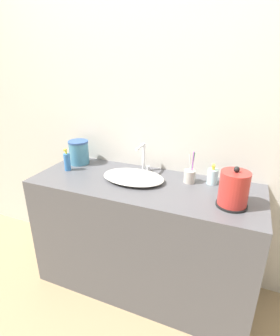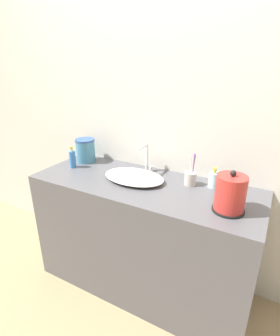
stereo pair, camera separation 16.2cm
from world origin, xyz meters
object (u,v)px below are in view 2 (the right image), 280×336
object	(u,v)px
faucet	(146,157)
electric_kettle	(230,195)
lotion_bottle	(73,159)
water_pitcher	(86,150)
toothbrush_cup	(190,178)
shampoo_bottle	(214,180)

from	to	relation	value
faucet	electric_kettle	xyz separation A→B (m)	(0.61, -0.26, -0.02)
lotion_bottle	water_pitcher	size ratio (longest dim) A/B	0.90
toothbrush_cup	lotion_bottle	bearing A→B (deg)	-171.27
electric_kettle	lotion_bottle	size ratio (longest dim) A/B	1.42
toothbrush_cup	water_pitcher	distance (m)	0.84
lotion_bottle	shampoo_bottle	bearing A→B (deg)	9.61
toothbrush_cup	faucet	bearing A→B (deg)	171.00
toothbrush_cup	electric_kettle	bearing A→B (deg)	-37.02
shampoo_bottle	water_pitcher	bearing A→B (deg)	-178.90
lotion_bottle	water_pitcher	xyz separation A→B (m)	(-0.00, 0.15, 0.02)
electric_kettle	shampoo_bottle	size ratio (longest dim) A/B	1.72
electric_kettle	toothbrush_cup	size ratio (longest dim) A/B	1.07
electric_kettle	toothbrush_cup	world-z (taller)	electric_kettle
faucet	lotion_bottle	size ratio (longest dim) A/B	1.26
faucet	water_pitcher	xyz separation A→B (m)	(-0.50, -0.04, -0.02)
electric_kettle	water_pitcher	world-z (taller)	electric_kettle
electric_kettle	water_pitcher	bearing A→B (deg)	168.66
shampoo_bottle	water_pitcher	size ratio (longest dim) A/B	0.74
faucet	shampoo_bottle	distance (m)	0.48
shampoo_bottle	lotion_bottle	bearing A→B (deg)	-170.39
shampoo_bottle	water_pitcher	distance (m)	0.98
faucet	water_pitcher	distance (m)	0.50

